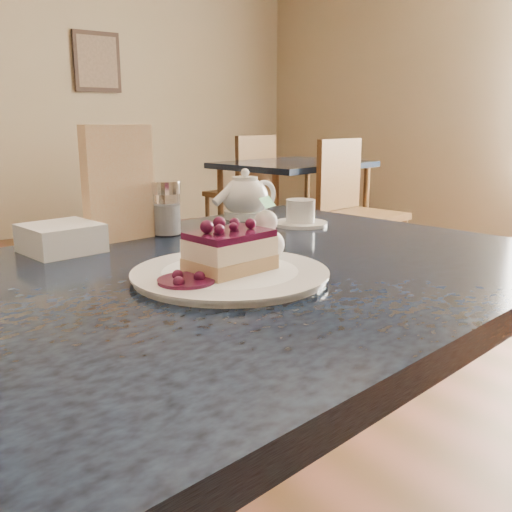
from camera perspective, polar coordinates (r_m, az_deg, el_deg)
main_table at (r=0.99m, az=-4.67°, el=-6.38°), size 1.41×1.04×0.82m
dessert_plate at (r=0.92m, az=-2.60°, el=-1.85°), size 0.31×0.31×0.01m
cheesecake_slice at (r=0.91m, az=-2.62°, el=0.47°), size 0.14×0.11×0.07m
whipped_cream at (r=0.98m, az=0.98°, el=1.18°), size 0.07×0.07×0.06m
berry_sauce at (r=0.86m, az=-6.98°, el=-2.47°), size 0.09×0.09×0.01m
tea_set at (r=1.46m, az=-0.04°, el=5.50°), size 0.23×0.29×0.11m
menu_card at (r=1.23m, az=-13.57°, el=7.05°), size 0.16×0.05×0.24m
sugar_shaker at (r=1.27m, az=-8.97°, el=4.81°), size 0.07×0.07×0.12m
napkin_stack at (r=1.16m, az=-18.92°, el=1.72°), size 0.15×0.15×0.05m
bg_table_far_right at (r=4.34m, az=3.65°, el=0.17°), size 1.14×1.86×1.24m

